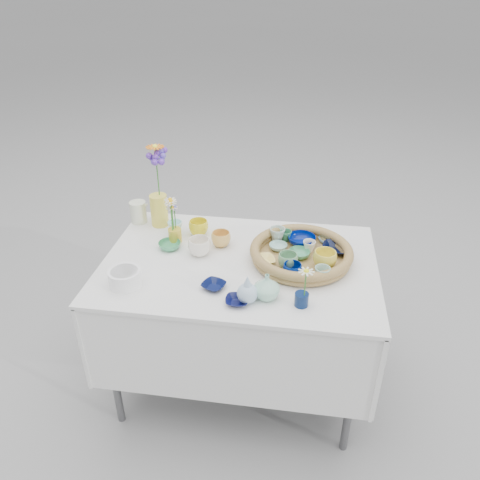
# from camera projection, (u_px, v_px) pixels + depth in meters

# --- Properties ---
(ground) EXTENTS (80.00, 80.00, 0.00)m
(ground) POSITION_uv_depth(u_px,v_px,m) (239.00, 380.00, 2.55)
(ground) COLOR gray
(display_table) EXTENTS (1.26, 0.86, 0.77)m
(display_table) POSITION_uv_depth(u_px,v_px,m) (239.00, 380.00, 2.55)
(display_table) COLOR white
(display_table) RESTS_ON ground
(wicker_tray) EXTENTS (0.47, 0.47, 0.08)m
(wicker_tray) POSITION_uv_depth(u_px,v_px,m) (301.00, 254.00, 2.15)
(wicker_tray) COLOR brown
(wicker_tray) RESTS_ON display_table
(tray_ceramic_0) EXTENTS (0.16, 0.16, 0.04)m
(tray_ceramic_0) POSITION_uv_depth(u_px,v_px,m) (302.00, 240.00, 2.26)
(tray_ceramic_0) COLOR #00136B
(tray_ceramic_0) RESTS_ON wicker_tray
(tray_ceramic_1) EXTENTS (0.14, 0.14, 0.03)m
(tray_ceramic_1) POSITION_uv_depth(u_px,v_px,m) (336.00, 249.00, 2.20)
(tray_ceramic_1) COLOR black
(tray_ceramic_1) RESTS_ON wicker_tray
(tray_ceramic_2) EXTENTS (0.13, 0.13, 0.08)m
(tray_ceramic_2) POSITION_uv_depth(u_px,v_px,m) (325.00, 259.00, 2.07)
(tray_ceramic_2) COLOR yellow
(tray_ceramic_2) RESTS_ON wicker_tray
(tray_ceramic_3) EXTENTS (0.12, 0.12, 0.03)m
(tray_ceramic_3) POSITION_uv_depth(u_px,v_px,m) (299.00, 254.00, 2.16)
(tray_ceramic_3) COLOR #49996D
(tray_ceramic_3) RESTS_ON wicker_tray
(tray_ceramic_4) EXTENTS (0.09, 0.09, 0.07)m
(tray_ceramic_4) POSITION_uv_depth(u_px,v_px,m) (288.00, 261.00, 2.07)
(tray_ceramic_4) COLOR #6EA676
(tray_ceramic_4) RESTS_ON wicker_tray
(tray_ceramic_5) EXTENTS (0.11, 0.11, 0.03)m
(tray_ceramic_5) POSITION_uv_depth(u_px,v_px,m) (278.00, 247.00, 2.22)
(tray_ceramic_5) COLOR #93C1BA
(tray_ceramic_5) RESTS_ON wicker_tray
(tray_ceramic_6) EXTENTS (0.09, 0.09, 0.07)m
(tray_ceramic_6) POSITION_uv_depth(u_px,v_px,m) (277.00, 235.00, 2.27)
(tray_ceramic_6) COLOR #AEC6B9
(tray_ceramic_6) RESTS_ON wicker_tray
(tray_ceramic_7) EXTENTS (0.07, 0.07, 0.06)m
(tray_ceramic_7) POSITION_uv_depth(u_px,v_px,m) (309.00, 246.00, 2.19)
(tray_ceramic_7) COLOR silver
(tray_ceramic_7) RESTS_ON wicker_tray
(tray_ceramic_8) EXTENTS (0.09, 0.09, 0.02)m
(tray_ceramic_8) POSITION_uv_depth(u_px,v_px,m) (326.00, 240.00, 2.28)
(tray_ceramic_8) COLOR #93CFF5
(tray_ceramic_8) RESTS_ON wicker_tray
(tray_ceramic_9) EXTENTS (0.09, 0.09, 0.07)m
(tray_ceramic_9) POSITION_uv_depth(u_px,v_px,m) (292.00, 270.00, 2.01)
(tray_ceramic_9) COLOR navy
(tray_ceramic_9) RESTS_ON wicker_tray
(tray_ceramic_10) EXTENTS (0.13, 0.13, 0.02)m
(tray_ceramic_10) POSITION_uv_depth(u_px,v_px,m) (264.00, 260.00, 2.12)
(tray_ceramic_10) COLOR #FFE572
(tray_ceramic_10) RESTS_ON wicker_tray
(tray_ceramic_11) EXTENTS (0.07, 0.07, 0.06)m
(tray_ceramic_11) POSITION_uv_depth(u_px,v_px,m) (322.00, 274.00, 1.99)
(tray_ceramic_11) COLOR #95C4AF
(tray_ceramic_11) RESTS_ON wicker_tray
(tray_ceramic_12) EXTENTS (0.07, 0.07, 0.05)m
(tray_ceramic_12) POSITION_uv_depth(u_px,v_px,m) (286.00, 236.00, 2.28)
(tray_ceramic_12) COLOR #348056
(tray_ceramic_12) RESTS_ON wicker_tray
(loose_ceramic_0) EXTENTS (0.11, 0.11, 0.08)m
(loose_ceramic_0) POSITION_uv_depth(u_px,v_px,m) (199.00, 228.00, 2.37)
(loose_ceramic_0) COLOR yellow
(loose_ceramic_0) RESTS_ON display_table
(loose_ceramic_1) EXTENTS (0.11, 0.11, 0.07)m
(loose_ceramic_1) POSITION_uv_depth(u_px,v_px,m) (221.00, 239.00, 2.27)
(loose_ceramic_1) COLOR gold
(loose_ceramic_1) RESTS_ON display_table
(loose_ceramic_2) EXTENTS (0.14, 0.14, 0.03)m
(loose_ceramic_2) POSITION_uv_depth(u_px,v_px,m) (170.00, 245.00, 2.26)
(loose_ceramic_2) COLOR #3E9A64
(loose_ceramic_2) RESTS_ON display_table
(loose_ceramic_3) EXTENTS (0.12, 0.12, 0.08)m
(loose_ceramic_3) POSITION_uv_depth(u_px,v_px,m) (199.00, 247.00, 2.20)
(loose_ceramic_3) COLOR white
(loose_ceramic_3) RESTS_ON display_table
(loose_ceramic_4) EXTENTS (0.13, 0.13, 0.02)m
(loose_ceramic_4) POSITION_uv_depth(u_px,v_px,m) (214.00, 286.00, 1.98)
(loose_ceramic_4) COLOR #08103C
(loose_ceramic_4) RESTS_ON display_table
(loose_ceramic_5) EXTENTS (0.08, 0.08, 0.07)m
(loose_ceramic_5) POSITION_uv_depth(u_px,v_px,m) (175.00, 228.00, 2.38)
(loose_ceramic_5) COLOR #B6EBE7
(loose_ceramic_5) RESTS_ON display_table
(loose_ceramic_6) EXTENTS (0.10, 0.10, 0.02)m
(loose_ceramic_6) POSITION_uv_depth(u_px,v_px,m) (237.00, 301.00, 1.89)
(loose_ceramic_6) COLOR #0A0E3C
(loose_ceramic_6) RESTS_ON display_table
(fluted_bowl) EXTENTS (0.18, 0.18, 0.07)m
(fluted_bowl) POSITION_uv_depth(u_px,v_px,m) (125.00, 278.00, 1.99)
(fluted_bowl) COLOR white
(fluted_bowl) RESTS_ON display_table
(bud_vase_paleblue) EXTENTS (0.11, 0.11, 0.13)m
(bud_vase_paleblue) POSITION_uv_depth(u_px,v_px,m) (247.00, 289.00, 1.87)
(bud_vase_paleblue) COLOR #9DBAD2
(bud_vase_paleblue) RESTS_ON display_table
(bud_vase_seafoam) EXTENTS (0.14, 0.14, 0.11)m
(bud_vase_seafoam) POSITION_uv_depth(u_px,v_px,m) (267.00, 286.00, 1.90)
(bud_vase_seafoam) COLOR #94CFB3
(bud_vase_seafoam) RESTS_ON display_table
(bud_vase_cobalt) EXTENTS (0.07, 0.07, 0.06)m
(bud_vase_cobalt) POSITION_uv_depth(u_px,v_px,m) (301.00, 299.00, 1.87)
(bud_vase_cobalt) COLOR #091C46
(bud_vase_cobalt) RESTS_ON display_table
(single_daisy) EXTENTS (0.10, 0.10, 0.13)m
(single_daisy) POSITION_uv_depth(u_px,v_px,m) (305.00, 284.00, 1.82)
(single_daisy) COLOR silver
(single_daisy) RESTS_ON bud_vase_cobalt
(tall_vase_yellow) EXTENTS (0.12, 0.12, 0.17)m
(tall_vase_yellow) POSITION_uv_depth(u_px,v_px,m) (159.00, 210.00, 2.43)
(tall_vase_yellow) COLOR yellow
(tall_vase_yellow) RESTS_ON display_table
(gerbera) EXTENTS (0.14, 0.14, 0.27)m
(gerbera) POSITION_uv_depth(u_px,v_px,m) (157.00, 171.00, 2.34)
(gerbera) COLOR orange
(gerbera) RESTS_ON tall_vase_yellow
(hydrangea) EXTENTS (0.10, 0.10, 0.28)m
(hydrangea) POSITION_uv_depth(u_px,v_px,m) (158.00, 176.00, 2.35)
(hydrangea) COLOR #6032B2
(hydrangea) RESTS_ON tall_vase_yellow
(white_pitcher) EXTENTS (0.14, 0.11, 0.11)m
(white_pitcher) POSITION_uv_depth(u_px,v_px,m) (138.00, 212.00, 2.48)
(white_pitcher) COLOR beige
(white_pitcher) RESTS_ON display_table
(daisy_cup) EXTENTS (0.09, 0.09, 0.07)m
(daisy_cup) POSITION_uv_depth(u_px,v_px,m) (175.00, 235.00, 2.31)
(daisy_cup) COLOR gold
(daisy_cup) RESTS_ON display_table
(daisy_posy) EXTENTS (0.11, 0.11, 0.17)m
(daisy_posy) POSITION_uv_depth(u_px,v_px,m) (175.00, 213.00, 2.25)
(daisy_posy) COLOR silver
(daisy_posy) RESTS_ON daisy_cup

